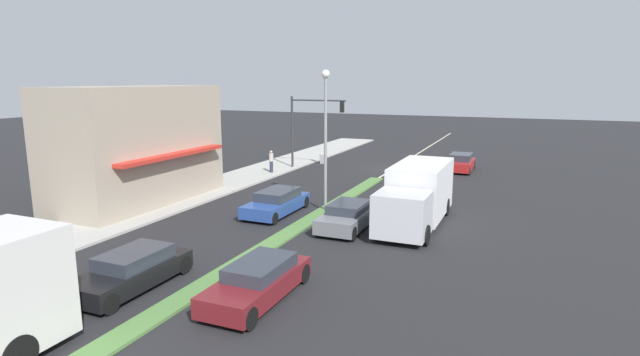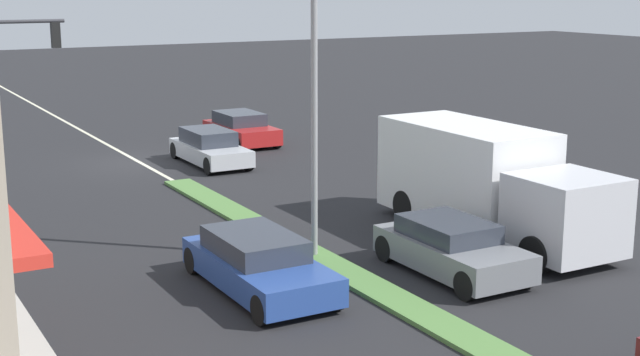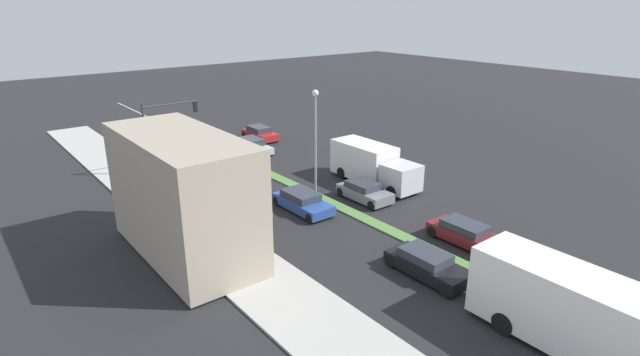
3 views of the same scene
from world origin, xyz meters
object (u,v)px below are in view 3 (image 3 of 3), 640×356
(street_lamp, at_px, (315,130))
(sedan_silver, at_px, (253,146))
(delivery_truck, at_px, (372,164))
(sedan_maroon, at_px, (467,234))
(warning_aframe_sign, at_px, (154,159))
(hatchback_red, at_px, (260,133))
(city_bus, at_px, (618,331))
(suv_grey, at_px, (364,192))
(traffic_signal_main, at_px, (163,125))
(pedestrian, at_px, (158,175))
(coupe_blue, at_px, (302,202))
(suv_black, at_px, (427,264))

(street_lamp, distance_m, sedan_silver, 12.94)
(delivery_truck, xyz_separation_m, sedan_maroon, (2.80, 10.59, -0.85))
(sedan_silver, bearing_deg, sedan_maroon, 90.00)
(warning_aframe_sign, height_order, hatchback_red, hatchback_red)
(warning_aframe_sign, bearing_deg, city_bus, 96.41)
(warning_aframe_sign, bearing_deg, suv_grey, 116.26)
(sedan_maroon, bearing_deg, street_lamp, -78.68)
(warning_aframe_sign, distance_m, sedan_maroon, 26.55)
(traffic_signal_main, distance_m, street_lamp, 12.95)
(pedestrian, distance_m, suv_grey, 15.01)
(traffic_signal_main, bearing_deg, delivery_truck, 133.38)
(warning_aframe_sign, bearing_deg, pedestrian, 72.56)
(sedan_silver, xyz_separation_m, coupe_blue, (4.40, 13.48, -0.01))
(traffic_signal_main, bearing_deg, pedestrian, 58.21)
(sedan_maroon, bearing_deg, delivery_truck, -104.81)
(pedestrian, bearing_deg, sedan_maroon, 117.42)
(street_lamp, xyz_separation_m, suv_black, (2.20, 11.87, -4.16))
(traffic_signal_main, height_order, coupe_blue, traffic_signal_main)
(pedestrian, bearing_deg, delivery_truck, 145.44)
(coupe_blue, bearing_deg, hatchback_red, -113.10)
(street_lamp, xyz_separation_m, coupe_blue, (2.20, 1.43, -4.17))
(pedestrian, bearing_deg, suv_grey, 132.33)
(warning_aframe_sign, height_order, sedan_silver, sedan_silver)
(delivery_truck, relative_size, hatchback_red, 1.83)
(street_lamp, xyz_separation_m, sedan_maroon, (-2.20, 10.99, -4.16))
(street_lamp, height_order, city_bus, street_lamp)
(warning_aframe_sign, distance_m, sedan_silver, 8.59)
(suv_black, relative_size, suv_grey, 1.10)
(traffic_signal_main, height_order, city_bus, traffic_signal_main)
(warning_aframe_sign, distance_m, suv_grey, 18.77)
(street_lamp, bearing_deg, sedan_silver, -100.34)
(sedan_silver, distance_m, hatchback_red, 4.40)
(warning_aframe_sign, xyz_separation_m, hatchback_red, (-11.11, -1.22, 0.20))
(traffic_signal_main, relative_size, coupe_blue, 1.24)
(warning_aframe_sign, relative_size, suv_grey, 0.21)
(warning_aframe_sign, distance_m, city_bus, 35.02)
(street_lamp, xyz_separation_m, suv_grey, (-2.20, 2.60, -4.16))
(warning_aframe_sign, distance_m, delivery_truck, 18.40)
(pedestrian, relative_size, delivery_truck, 0.22)
(sedan_silver, bearing_deg, delivery_truck, 102.67)
(suv_grey, xyz_separation_m, coupe_blue, (4.40, -1.17, -0.01))
(pedestrian, height_order, hatchback_red, pedestrian)
(pedestrian, xyz_separation_m, sedan_maroon, (-10.11, 19.48, -0.38))
(street_lamp, relative_size, delivery_truck, 0.98)
(street_lamp, xyz_separation_m, hatchback_red, (-5.00, -15.45, -4.15))
(delivery_truck, xyz_separation_m, suv_grey, (2.80, 2.20, -0.85))
(traffic_signal_main, distance_m, suv_black, 23.80)
(street_lamp, xyz_separation_m, pedestrian, (7.91, -8.49, -3.78))
(warning_aframe_sign, xyz_separation_m, city_bus, (-3.91, 34.78, 1.32))
(traffic_signal_main, bearing_deg, suv_grey, 120.78)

